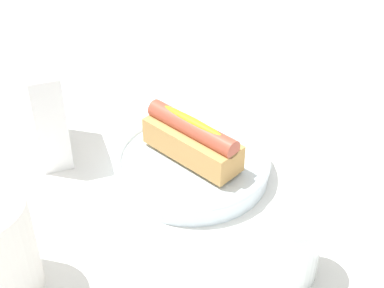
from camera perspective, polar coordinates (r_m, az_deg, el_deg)
ground_plane at (r=0.83m, az=-1.31°, el=-2.91°), size 2.40×2.40×0.00m
serving_bowl at (r=0.81m, az=0.00°, el=-2.02°), size 0.23×0.23×0.03m
hotdog_front at (r=0.79m, az=-0.00°, el=0.46°), size 0.16×0.08×0.06m
water_glass at (r=0.67m, az=9.92°, el=-10.16°), size 0.07×0.07×0.09m
napkin_box at (r=0.85m, az=-14.36°, el=3.41°), size 0.12×0.07×0.15m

